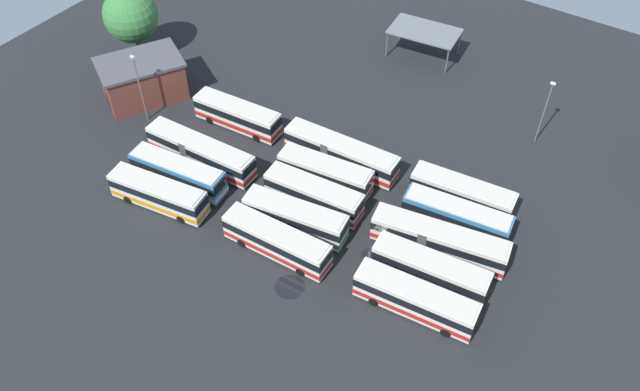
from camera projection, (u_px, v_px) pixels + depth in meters
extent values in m
plane|color=black|center=(313.00, 206.00, 67.63)|extent=(105.75, 105.75, 0.00)
cube|color=silver|center=(159.00, 194.00, 66.42)|extent=(10.97, 4.17, 2.90)
cube|color=beige|center=(156.00, 183.00, 65.32)|extent=(10.51, 3.90, 0.14)
cube|color=black|center=(158.00, 191.00, 66.09)|extent=(11.03, 4.21, 0.93)
cube|color=orange|center=(160.00, 199.00, 67.01)|extent=(11.03, 4.21, 0.58)
cube|color=black|center=(202.00, 206.00, 64.46)|extent=(0.38, 2.04, 1.07)
cylinder|color=black|center=(193.00, 204.00, 67.09)|extent=(1.03, 0.45, 1.00)
cylinder|color=black|center=(181.00, 219.00, 65.65)|extent=(1.03, 0.45, 1.00)
cylinder|color=black|center=(141.00, 185.00, 69.01)|extent=(1.03, 0.45, 1.00)
cylinder|color=black|center=(128.00, 199.00, 67.57)|extent=(1.03, 0.45, 1.00)
cube|color=teal|center=(178.00, 173.00, 68.53)|extent=(11.11, 3.85, 2.90)
cube|color=beige|center=(176.00, 163.00, 67.43)|extent=(10.65, 3.60, 0.14)
cube|color=black|center=(178.00, 170.00, 68.20)|extent=(11.17, 3.90, 0.93)
cube|color=silver|center=(179.00, 178.00, 69.12)|extent=(11.17, 3.90, 0.58)
cube|color=black|center=(221.00, 186.00, 66.43)|extent=(0.32, 2.05, 1.07)
cylinder|color=black|center=(212.00, 185.00, 69.10)|extent=(1.03, 0.42, 1.00)
cylinder|color=black|center=(200.00, 198.00, 67.68)|extent=(1.03, 0.42, 1.00)
cylinder|color=black|center=(161.00, 165.00, 71.19)|extent=(1.03, 0.42, 1.00)
cylinder|color=black|center=(148.00, 178.00, 69.77)|extent=(1.03, 0.42, 1.00)
cube|color=silver|center=(201.00, 152.00, 70.86)|extent=(13.41, 3.21, 2.90)
cube|color=beige|center=(199.00, 141.00, 69.76)|extent=(12.87, 2.98, 0.14)
cube|color=black|center=(200.00, 149.00, 70.53)|extent=(13.48, 3.25, 0.93)
cube|color=red|center=(202.00, 157.00, 71.45)|extent=(13.48, 3.25, 0.58)
cube|color=black|center=(249.00, 170.00, 68.10)|extent=(0.17, 2.06, 1.07)
cube|color=#47474C|center=(190.00, 147.00, 71.38)|extent=(1.03, 2.60, 2.78)
cylinder|color=black|center=(238.00, 167.00, 70.99)|extent=(1.01, 0.35, 1.00)
cylinder|color=black|center=(226.00, 180.00, 69.63)|extent=(1.01, 0.35, 1.00)
cylinder|color=black|center=(180.00, 142.00, 73.91)|extent=(1.01, 0.35, 1.00)
cylinder|color=black|center=(167.00, 153.00, 72.55)|extent=(1.01, 0.35, 1.00)
cube|color=silver|center=(238.00, 115.00, 75.26)|extent=(10.93, 3.39, 2.90)
cube|color=beige|center=(236.00, 105.00, 74.16)|extent=(10.49, 3.16, 0.14)
cube|color=black|center=(237.00, 112.00, 74.92)|extent=(10.99, 3.43, 0.93)
cube|color=red|center=(238.00, 120.00, 75.85)|extent=(10.99, 3.43, 0.58)
cube|color=black|center=(276.00, 126.00, 73.04)|extent=(0.23, 2.05, 1.07)
cylinder|color=black|center=(267.00, 127.00, 75.74)|extent=(1.02, 0.38, 1.00)
cylinder|color=black|center=(257.00, 138.00, 74.35)|extent=(1.02, 0.38, 1.00)
cylinder|color=black|center=(221.00, 109.00, 77.98)|extent=(1.02, 0.38, 1.00)
cylinder|color=black|center=(210.00, 120.00, 76.59)|extent=(1.02, 0.38, 1.00)
cube|color=silver|center=(277.00, 241.00, 62.04)|extent=(11.26, 3.07, 2.90)
cube|color=beige|center=(276.00, 231.00, 60.94)|extent=(10.80, 2.84, 0.14)
cube|color=black|center=(277.00, 238.00, 61.70)|extent=(11.32, 3.11, 0.93)
cube|color=red|center=(277.00, 246.00, 62.63)|extent=(11.32, 3.11, 0.58)
cube|color=black|center=(326.00, 261.00, 59.64)|extent=(0.16, 2.06, 1.07)
cylinder|color=black|center=(313.00, 255.00, 62.40)|extent=(1.01, 0.35, 1.00)
cylinder|color=black|center=(301.00, 272.00, 61.03)|extent=(1.01, 0.35, 1.00)
cylinder|color=black|center=(255.00, 228.00, 64.85)|extent=(1.01, 0.35, 1.00)
cylinder|color=black|center=(242.00, 243.00, 63.49)|extent=(1.01, 0.35, 1.00)
cube|color=silver|center=(295.00, 217.00, 64.15)|extent=(10.96, 4.22, 2.90)
cube|color=beige|center=(295.00, 207.00, 63.05)|extent=(10.51, 3.95, 0.14)
cube|color=black|center=(295.00, 214.00, 63.82)|extent=(11.02, 4.26, 0.93)
cube|color=#2D8C4C|center=(296.00, 223.00, 64.74)|extent=(11.02, 4.26, 0.58)
cube|color=black|center=(345.00, 231.00, 62.21)|extent=(0.39, 2.04, 1.07)
cylinder|color=black|center=(330.00, 228.00, 64.83)|extent=(1.04, 0.46, 1.00)
cylinder|color=black|center=(321.00, 244.00, 63.39)|extent=(1.04, 0.46, 1.00)
cylinder|color=black|center=(272.00, 208.00, 66.73)|extent=(1.04, 0.46, 1.00)
cylinder|color=black|center=(262.00, 223.00, 65.29)|extent=(1.04, 0.46, 1.00)
cube|color=silver|center=(314.00, 194.00, 66.34)|extent=(10.75, 3.50, 2.90)
cube|color=beige|center=(314.00, 184.00, 65.24)|extent=(10.31, 3.26, 0.14)
cube|color=black|center=(314.00, 191.00, 66.01)|extent=(10.80, 3.54, 0.93)
cube|color=red|center=(314.00, 200.00, 66.93)|extent=(10.80, 3.54, 0.58)
cube|color=black|center=(360.00, 209.00, 64.20)|extent=(0.25, 2.05, 1.07)
cylinder|color=black|center=(347.00, 206.00, 66.87)|extent=(1.02, 0.39, 1.00)
cylinder|color=black|center=(336.00, 221.00, 65.47)|extent=(1.02, 0.39, 1.00)
cylinder|color=black|center=(293.00, 185.00, 69.03)|extent=(1.02, 0.39, 1.00)
cylinder|color=black|center=(282.00, 199.00, 67.63)|extent=(1.02, 0.39, 1.00)
cube|color=silver|center=(325.00, 173.00, 68.56)|extent=(10.56, 3.84, 2.90)
cube|color=beige|center=(325.00, 162.00, 67.46)|extent=(10.12, 3.59, 0.14)
cube|color=black|center=(325.00, 170.00, 68.23)|extent=(10.61, 3.88, 0.93)
cube|color=red|center=(325.00, 178.00, 69.15)|extent=(10.61, 3.88, 0.58)
cube|color=black|center=(370.00, 184.00, 66.57)|extent=(0.33, 2.05, 1.07)
cylinder|color=black|center=(356.00, 184.00, 69.20)|extent=(1.03, 0.43, 1.00)
cylinder|color=black|center=(347.00, 197.00, 67.77)|extent=(1.03, 0.43, 1.00)
cylinder|color=black|center=(304.00, 165.00, 71.16)|extent=(1.03, 0.43, 1.00)
cylinder|color=black|center=(294.00, 178.00, 69.74)|extent=(1.03, 0.43, 1.00)
cube|color=silver|center=(341.00, 153.00, 70.76)|extent=(13.42, 3.24, 2.90)
cube|color=beige|center=(341.00, 142.00, 69.66)|extent=(12.88, 3.01, 0.14)
cube|color=black|center=(341.00, 150.00, 70.42)|extent=(13.49, 3.29, 0.93)
cube|color=red|center=(341.00, 158.00, 71.35)|extent=(13.49, 3.29, 0.58)
cube|color=black|center=(396.00, 170.00, 68.00)|extent=(0.17, 2.06, 1.07)
cube|color=#47474C|center=(330.00, 148.00, 71.27)|extent=(1.04, 2.60, 2.78)
cylinder|color=black|center=(378.00, 168.00, 70.89)|extent=(1.02, 0.36, 1.00)
cylinder|color=black|center=(369.00, 180.00, 69.53)|extent=(1.02, 0.36, 1.00)
cylinder|color=black|center=(315.00, 142.00, 73.80)|extent=(1.02, 0.36, 1.00)
cylinder|color=black|center=(304.00, 154.00, 72.43)|extent=(1.02, 0.36, 1.00)
cube|color=silver|center=(415.00, 299.00, 57.37)|extent=(11.45, 3.70, 2.90)
cube|color=beige|center=(417.00, 289.00, 56.27)|extent=(10.98, 3.45, 0.14)
cube|color=black|center=(416.00, 296.00, 57.04)|extent=(11.50, 3.75, 0.93)
cube|color=red|center=(414.00, 304.00, 57.96)|extent=(11.50, 3.75, 0.58)
cube|color=black|center=(477.00, 321.00, 55.16)|extent=(0.28, 2.05, 1.07)
cylinder|color=black|center=(455.00, 313.00, 57.86)|extent=(1.03, 0.41, 1.00)
cylinder|color=black|center=(446.00, 332.00, 56.46)|extent=(1.03, 0.41, 1.00)
cylinder|color=black|center=(384.00, 283.00, 60.10)|extent=(1.03, 0.41, 1.00)
cylinder|color=black|center=(374.00, 302.00, 58.69)|extent=(1.03, 0.41, 1.00)
cube|color=silver|center=(430.00, 270.00, 59.64)|extent=(11.23, 3.73, 2.90)
cube|color=beige|center=(432.00, 260.00, 58.54)|extent=(10.77, 3.49, 0.14)
cube|color=black|center=(431.00, 267.00, 59.31)|extent=(11.29, 3.78, 0.93)
cube|color=red|center=(429.00, 275.00, 60.23)|extent=(11.29, 3.78, 0.58)
cube|color=black|center=(489.00, 289.00, 57.48)|extent=(0.29, 2.05, 1.07)
cylinder|color=black|center=(467.00, 282.00, 60.17)|extent=(1.03, 0.41, 1.00)
cylinder|color=black|center=(459.00, 301.00, 58.76)|extent=(1.03, 0.41, 1.00)
cylinder|color=black|center=(400.00, 256.00, 62.34)|extent=(1.03, 0.41, 1.00)
cylinder|color=black|center=(391.00, 273.00, 60.93)|extent=(1.03, 0.41, 1.00)
cube|color=silver|center=(439.00, 240.00, 62.10)|extent=(13.53, 4.95, 2.90)
cube|color=beige|center=(441.00, 230.00, 61.00)|extent=(12.97, 4.65, 0.14)
cube|color=black|center=(440.00, 237.00, 61.77)|extent=(13.61, 4.99, 0.93)
cube|color=red|center=(438.00, 246.00, 62.69)|extent=(13.61, 4.99, 0.58)
cube|color=black|center=(509.00, 258.00, 59.89)|extent=(0.44, 2.03, 1.07)
cube|color=#47474C|center=(425.00, 236.00, 62.50)|extent=(1.36, 2.68, 2.78)
cylinder|color=black|center=(481.00, 253.00, 62.62)|extent=(1.04, 0.48, 1.00)
cylinder|color=black|center=(476.00, 270.00, 61.16)|extent=(1.04, 0.48, 1.00)
cylinder|color=black|center=(401.00, 228.00, 64.86)|extent=(1.04, 0.48, 1.00)
cylinder|color=black|center=(394.00, 244.00, 63.40)|extent=(1.04, 0.48, 1.00)
cube|color=teal|center=(456.00, 217.00, 64.19)|extent=(11.10, 3.94, 2.90)
cube|color=beige|center=(459.00, 207.00, 63.09)|extent=(10.64, 3.68, 0.14)
cube|color=black|center=(457.00, 214.00, 63.86)|extent=(11.15, 3.98, 0.93)
cube|color=silver|center=(455.00, 222.00, 64.78)|extent=(11.15, 3.98, 0.58)
cube|color=black|center=(511.00, 232.00, 62.13)|extent=(0.33, 2.05, 1.07)
cylinder|color=black|center=(490.00, 228.00, 64.79)|extent=(1.03, 0.43, 1.00)
cylinder|color=black|center=(484.00, 244.00, 63.36)|extent=(1.03, 0.43, 1.00)
cylinder|color=black|center=(427.00, 207.00, 66.84)|extent=(1.03, 0.43, 1.00)
cylinder|color=black|center=(419.00, 222.00, 65.41)|extent=(1.03, 0.43, 1.00)
cube|color=silver|center=(462.00, 194.00, 66.42)|extent=(10.96, 3.67, 2.90)
cube|color=beige|center=(465.00, 183.00, 65.32)|extent=(10.51, 3.43, 0.14)
cube|color=black|center=(463.00, 191.00, 66.08)|extent=(11.01, 3.72, 0.93)
cube|color=red|center=(461.00, 199.00, 67.00)|extent=(11.01, 3.72, 0.58)
cube|color=black|center=(514.00, 208.00, 64.29)|extent=(0.29, 2.05, 1.07)
cylinder|color=black|center=(494.00, 206.00, 66.96)|extent=(1.03, 0.41, 1.00)
cylinder|color=black|center=(488.00, 220.00, 65.55)|extent=(1.03, 0.41, 1.00)
cylinder|color=black|center=(434.00, 185.00, 69.09)|extent=(1.03, 0.41, 1.00)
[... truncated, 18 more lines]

